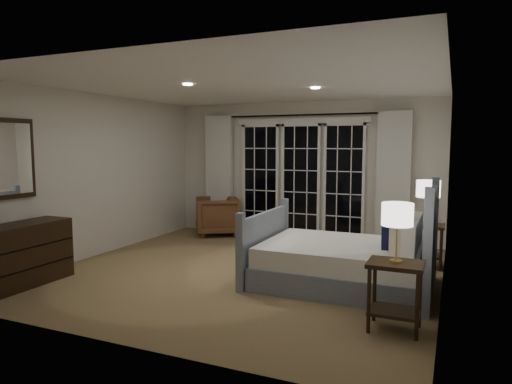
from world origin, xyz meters
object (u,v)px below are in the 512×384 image
at_px(bed, 347,260).
at_px(lamp_left, 397,215).
at_px(armchair, 217,216).
at_px(nightstand_right, 426,239).
at_px(lamp_right, 428,189).
at_px(nightstand_left, 395,286).
at_px(dresser, 26,254).

bearing_deg(bed, lamp_left, -59.38).
distance_m(lamp_left, armchair, 5.01).
bearing_deg(lamp_left, bed, 120.62).
xyz_separation_m(bed, nightstand_right, (0.84, 1.27, 0.09)).
xyz_separation_m(bed, lamp_right, (0.84, 1.27, 0.79)).
distance_m(bed, armchair, 3.66).
bearing_deg(nightstand_left, armchair, 137.82).
relative_size(bed, dresser, 1.94).
relative_size(nightstand_right, lamp_left, 1.11).
height_order(nightstand_right, dresser, dresser).
bearing_deg(dresser, nightstand_left, 4.71).
relative_size(nightstand_left, lamp_right, 1.05).
bearing_deg(bed, nightstand_right, 56.61).
height_order(lamp_right, armchair, lamp_right).
bearing_deg(bed, dresser, -157.06).
height_order(lamp_left, lamp_right, lamp_right).
bearing_deg(armchair, nightstand_right, 44.50).
distance_m(bed, nightstand_left, 1.38).
relative_size(nightstand_left, nightstand_right, 1.06).
xyz_separation_m(nightstand_right, lamp_left, (-0.14, -2.46, 0.68)).
distance_m(nightstand_left, lamp_right, 2.55).
bearing_deg(dresser, lamp_right, 32.11).
bearing_deg(lamp_left, nightstand_left, 0.00).
bearing_deg(bed, nightstand_left, -59.38).
relative_size(bed, lamp_left, 3.82).
bearing_deg(nightstand_right, lamp_left, -93.18).
bearing_deg(nightstand_left, nightstand_right, 86.82).
xyz_separation_m(nightstand_left, dresser, (-4.35, -0.36, -0.04)).
relative_size(armchair, dresser, 0.74).
distance_m(nightstand_right, dresser, 5.30).
xyz_separation_m(lamp_left, dresser, (-4.35, -0.36, -0.70)).
bearing_deg(armchair, dresser, -43.06).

